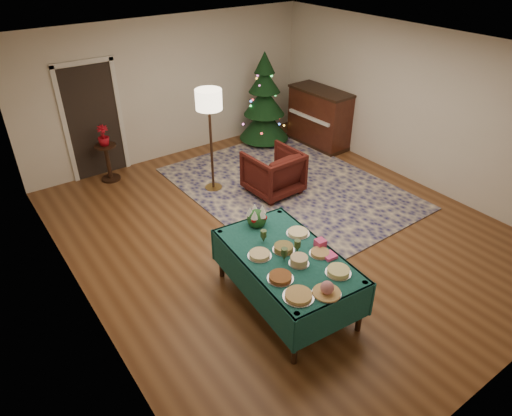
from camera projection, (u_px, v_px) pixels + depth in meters
room_shell at (284, 150)px, 6.46m from camera, size 7.00×7.00×7.00m
doorway at (93, 119)px, 8.21m from camera, size 1.08×0.04×2.16m
rug at (288, 188)px, 8.27m from camera, size 3.27×4.25×0.02m
buffet_table at (287, 264)px, 5.48m from camera, size 1.25×1.96×0.73m
platter_0 at (299, 295)px, 4.78m from camera, size 0.34×0.34×0.05m
platter_1 at (327, 289)px, 4.80m from camera, size 0.31×0.31×0.16m
platter_2 at (338, 271)px, 5.11m from camera, size 0.30×0.30×0.06m
platter_3 at (280, 277)px, 5.03m from camera, size 0.30×0.30×0.05m
platter_4 at (299, 261)px, 5.24m from camera, size 0.24×0.24×0.10m
platter_5 at (320, 253)px, 5.41m from camera, size 0.26×0.26×0.04m
platter_6 at (260, 255)px, 5.37m from camera, size 0.29×0.29×0.05m
platter_7 at (284, 248)px, 5.47m from camera, size 0.27×0.27×0.07m
platter_8 at (298, 233)px, 5.77m from camera, size 0.30×0.30×0.04m
goblet_0 at (264, 236)px, 5.58m from camera, size 0.08×0.08×0.17m
goblet_1 at (297, 246)px, 5.41m from camera, size 0.08×0.08×0.17m
goblet_2 at (284, 254)px, 5.27m from camera, size 0.08×0.08×0.17m
napkin_stack at (329, 256)px, 5.36m from camera, size 0.16×0.16×0.04m
gift_box at (320, 243)px, 5.52m from camera, size 0.13×0.13×0.10m
centerpiece at (257, 217)px, 5.88m from camera, size 0.26×0.26×0.30m
armchair at (273, 170)px, 7.93m from camera, size 0.87×0.82×0.87m
floor_lamp at (209, 106)px, 7.46m from camera, size 0.44×0.44×1.82m
side_table at (108, 163)px, 8.39m from camera, size 0.39×0.39×0.69m
potted_plant at (104, 140)px, 8.15m from camera, size 0.21×0.37×0.21m
christmas_tree at (264, 103)px, 9.62m from camera, size 1.16×1.16×1.94m
piano at (319, 118)px, 9.65m from camera, size 0.71×1.41×1.20m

